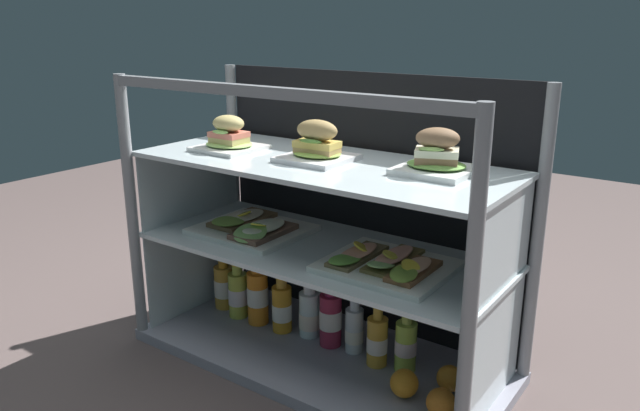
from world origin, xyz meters
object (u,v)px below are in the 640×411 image
open_sandwich_tray_far_left (252,227)px  plated_roll_sandwich_mid_right (437,157)px  juice_bottle_front_right_end (331,317)px  juice_bottle_front_second (377,340)px  plated_roll_sandwich_far_right (229,137)px  juice_bottle_back_center (406,345)px  open_sandwich_tray_far_right (386,264)px  juice_bottle_near_post (282,307)px  orange_fruit_beside_bottles (450,378)px  plated_roll_sandwich_near_right_corner (317,146)px  orange_fruit_near_left_post (404,383)px  juice_bottle_back_left (310,314)px  juice_bottle_front_left_end (224,285)px  orange_fruit_rolled_forward (441,403)px  juice_bottle_tucked_behind (354,329)px  juice_bottle_back_right (258,295)px  juice_bottle_front_middle (238,293)px

open_sandwich_tray_far_left → plated_roll_sandwich_mid_right: bearing=7.5°
juice_bottle_front_right_end → juice_bottle_front_second: size_ratio=1.10×
plated_roll_sandwich_far_right → juice_bottle_back_center: 0.83m
open_sandwich_tray_far_right → juice_bottle_near_post: bearing=171.5°
plated_roll_sandwich_far_right → orange_fruit_beside_bottles: plated_roll_sandwich_far_right is taller
plated_roll_sandwich_near_right_corner → orange_fruit_near_left_post: 0.71m
juice_bottle_back_left → open_sandwich_tray_far_left: bearing=-156.3°
open_sandwich_tray_far_right → juice_bottle_back_center: 0.30m
juice_bottle_front_left_end → juice_bottle_front_second: 0.65m
juice_bottle_front_left_end → orange_fruit_rolled_forward: (0.92, -0.14, -0.04)m
plated_roll_sandwich_near_right_corner → plated_roll_sandwich_mid_right: size_ratio=1.00×
juice_bottle_back_left → juice_bottle_tucked_behind: bearing=-0.8°
juice_bottle_back_center → juice_bottle_front_second: bearing=-164.2°
open_sandwich_tray_far_right → juice_bottle_back_left: size_ratio=1.74×
plated_roll_sandwich_mid_right → orange_fruit_near_left_post: 0.63m
open_sandwich_tray_far_left → juice_bottle_back_center: bearing=7.7°
juice_bottle_back_right → juice_bottle_back_center: 0.56m
plated_roll_sandwich_near_right_corner → orange_fruit_rolled_forward: (0.47, -0.09, -0.62)m
plated_roll_sandwich_far_right → juice_bottle_back_left: size_ratio=0.96×
juice_bottle_back_right → juice_bottle_near_post: size_ratio=1.07×
juice_bottle_back_left → orange_fruit_beside_bottles: bearing=-3.2°
juice_bottle_front_second → orange_fruit_near_left_post: bearing=-34.2°
juice_bottle_front_right_end → orange_fruit_near_left_post: juice_bottle_front_right_end is taller
open_sandwich_tray_far_left → open_sandwich_tray_far_right: (0.51, -0.02, -0.00)m
juice_bottle_back_left → juice_bottle_back_center: juice_bottle_back_center is taller
juice_bottle_front_middle → juice_bottle_back_center: (0.64, 0.03, -0.00)m
open_sandwich_tray_far_left → orange_fruit_rolled_forward: (0.72, -0.08, -0.32)m
orange_fruit_beside_bottles → orange_fruit_near_left_post: bearing=-132.2°
plated_roll_sandwich_near_right_corner → juice_bottle_back_right: 0.62m
plated_roll_sandwich_far_right → juice_bottle_front_left_end: bearing=148.5°
plated_roll_sandwich_mid_right → juice_bottle_back_center: plated_roll_sandwich_mid_right is taller
juice_bottle_back_right → juice_bottle_front_second: (0.47, 0.00, -0.02)m
orange_fruit_beside_bottles → juice_bottle_front_right_end: bearing=177.8°
juice_bottle_tucked_behind → juice_bottle_front_second: bearing=-15.1°
open_sandwich_tray_far_left → juice_bottle_back_right: (-0.02, 0.04, -0.26)m
plated_roll_sandwich_far_right → juice_bottle_front_second: plated_roll_sandwich_far_right is taller
juice_bottle_back_right → juice_bottle_front_second: bearing=0.4°
juice_bottle_front_second → orange_fruit_near_left_post: size_ratio=2.66×
juice_bottle_front_left_end → juice_bottle_front_right_end: size_ratio=0.89×
plated_roll_sandwich_mid_right → juice_bottle_back_left: plated_roll_sandwich_mid_right is taller
juice_bottle_front_middle → orange_fruit_rolled_forward: juice_bottle_front_middle is taller
open_sandwich_tray_far_left → juice_bottle_back_center: size_ratio=1.70×
orange_fruit_near_left_post → orange_fruit_rolled_forward: (0.12, -0.02, -0.00)m
juice_bottle_front_left_end → orange_fruit_beside_bottles: (0.89, -0.02, -0.05)m
juice_bottle_front_middle → juice_bottle_front_second: (0.56, 0.01, -0.00)m
plated_roll_sandwich_far_right → juice_bottle_near_post: 0.59m
juice_bottle_back_left → juice_bottle_front_second: size_ratio=0.92×
orange_fruit_beside_bottles → juice_bottle_front_second: bearing=-179.9°
plated_roll_sandwich_near_right_corner → juice_bottle_front_second: size_ratio=0.91×
juice_bottle_front_left_end → juice_bottle_near_post: juice_bottle_near_post is taller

